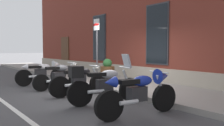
# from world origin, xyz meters

# --- Properties ---
(ground_plane) EXTENTS (140.00, 140.00, 0.00)m
(ground_plane) POSITION_xyz_m (0.00, 0.00, 0.00)
(ground_plane) COLOR #424244
(sidewalk) EXTENTS (31.48, 2.70, 0.15)m
(sidewalk) POSITION_xyz_m (0.00, 1.35, 0.07)
(sidewalk) COLOR gray
(sidewalk) RESTS_ON ground_plane
(lane_stripe) EXTENTS (31.48, 0.12, 0.01)m
(lane_stripe) POSITION_xyz_m (0.00, -3.20, 0.00)
(lane_stripe) COLOR silver
(lane_stripe) RESTS_ON ground_plane
(motorcycle_white_sport) EXTENTS (0.62, 2.15, 1.00)m
(motorcycle_white_sport) POSITION_xyz_m (-2.89, -1.07, 0.55)
(motorcycle_white_sport) COLOR black
(motorcycle_white_sport) RESTS_ON ground_plane
(motorcycle_grey_naked) EXTENTS (0.62, 2.06, 0.98)m
(motorcycle_grey_naked) POSITION_xyz_m (-1.44, -1.00, 0.48)
(motorcycle_grey_naked) COLOR black
(motorcycle_grey_naked) RESTS_ON ground_plane
(motorcycle_black_naked) EXTENTS (0.62, 2.09, 0.96)m
(motorcycle_black_naked) POSITION_xyz_m (0.07, -0.98, 0.48)
(motorcycle_black_naked) COLOR black
(motorcycle_black_naked) RESTS_ON ground_plane
(motorcycle_silver_touring) EXTENTS (0.79, 2.17, 1.36)m
(motorcycle_silver_touring) POSITION_xyz_m (1.49, -1.11, 0.56)
(motorcycle_silver_touring) COLOR black
(motorcycle_silver_touring) RESTS_ON ground_plane
(motorcycle_blue_sport) EXTENTS (0.62, 2.20, 1.04)m
(motorcycle_blue_sport) POSITION_xyz_m (2.92, -1.04, 0.57)
(motorcycle_blue_sport) COLOR black
(motorcycle_blue_sport) RESTS_ON ground_plane
(parking_sign) EXTENTS (0.36, 0.07, 2.56)m
(parking_sign) POSITION_xyz_m (-1.18, 0.48, 1.80)
(parking_sign) COLOR #4C4C51
(parking_sign) RESTS_ON sidewalk
(barrel_planter) EXTENTS (0.65, 0.65, 0.91)m
(barrel_planter) POSITION_xyz_m (-1.70, 1.38, 0.53)
(barrel_planter) COLOR brown
(barrel_planter) RESTS_ON sidewalk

